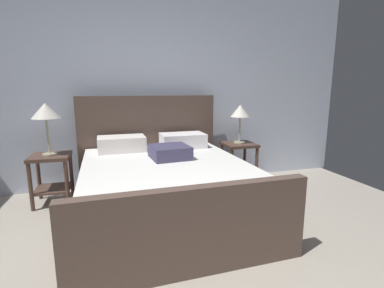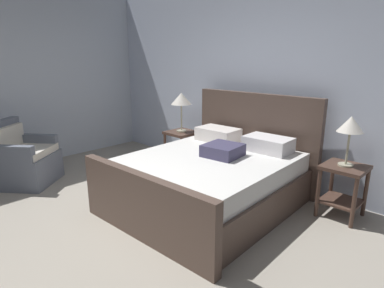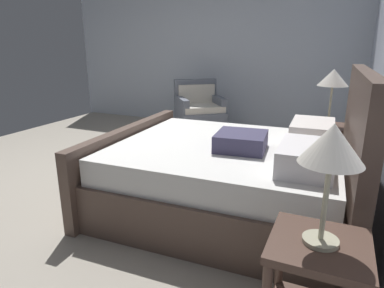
{
  "view_description": "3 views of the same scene",
  "coord_description": "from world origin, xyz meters",
  "px_view_note": "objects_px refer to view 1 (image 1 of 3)",
  "views": [
    {
      "loc": [
        -0.39,
        -1.32,
        1.37
      ],
      "look_at": [
        0.29,
        1.12,
        0.87
      ],
      "focal_mm": 26.46,
      "sensor_mm": 36.0,
      "label": 1
    },
    {
      "loc": [
        2.43,
        -1.21,
        1.76
      ],
      "look_at": [
        0.26,
        1.04,
        0.9
      ],
      "focal_mm": 30.15,
      "sensor_mm": 36.0,
      "label": 2
    },
    {
      "loc": [
        2.77,
        2.36,
        1.45
      ],
      "look_at": [
        0.4,
        1.3,
        0.68
      ],
      "focal_mm": 31.17,
      "sensor_mm": 36.0,
      "label": 3
    }
  ],
  "objects_px": {
    "bed": "(164,184)",
    "table_lamp_right": "(240,112)",
    "nightstand_right": "(239,156)",
    "table_lamp_left": "(46,112)",
    "nightstand_left": "(51,171)"
  },
  "relations": [
    {
      "from": "bed",
      "to": "table_lamp_right",
      "type": "relative_size",
      "value": 3.95
    },
    {
      "from": "nightstand_right",
      "to": "table_lamp_right",
      "type": "bearing_deg",
      "value": 63.43
    },
    {
      "from": "nightstand_right",
      "to": "table_lamp_left",
      "type": "distance_m",
      "value": 2.58
    },
    {
      "from": "nightstand_left",
      "to": "table_lamp_left",
      "type": "relative_size",
      "value": 0.98
    },
    {
      "from": "table_lamp_right",
      "to": "table_lamp_left",
      "type": "distance_m",
      "value": 2.48
    },
    {
      "from": "bed",
      "to": "table_lamp_left",
      "type": "distance_m",
      "value": 1.61
    },
    {
      "from": "bed",
      "to": "nightstand_right",
      "type": "relative_size",
      "value": 3.62
    },
    {
      "from": "nightstand_left",
      "to": "nightstand_right",
      "type": "bearing_deg",
      "value": 1.97
    },
    {
      "from": "nightstand_right",
      "to": "table_lamp_left",
      "type": "relative_size",
      "value": 0.98
    },
    {
      "from": "bed",
      "to": "nightstand_left",
      "type": "bearing_deg",
      "value": 150.6
    },
    {
      "from": "table_lamp_right",
      "to": "nightstand_left",
      "type": "height_order",
      "value": "table_lamp_right"
    },
    {
      "from": "table_lamp_right",
      "to": "table_lamp_left",
      "type": "xyz_separation_m",
      "value": [
        -2.48,
        -0.09,
        0.06
      ]
    },
    {
      "from": "nightstand_right",
      "to": "table_lamp_left",
      "type": "height_order",
      "value": "table_lamp_left"
    },
    {
      "from": "bed",
      "to": "nightstand_right",
      "type": "bearing_deg",
      "value": 32.25
    },
    {
      "from": "table_lamp_right",
      "to": "table_lamp_left",
      "type": "height_order",
      "value": "table_lamp_left"
    }
  ]
}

